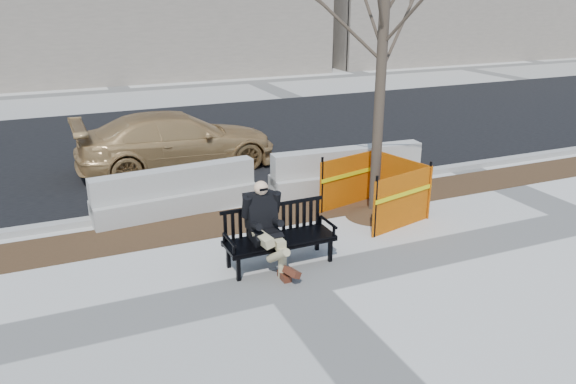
% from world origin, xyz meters
% --- Properties ---
extents(ground, '(120.00, 120.00, 0.00)m').
position_xyz_m(ground, '(0.00, 0.00, 0.00)').
color(ground, beige).
rests_on(ground, ground).
extents(mulch_strip, '(40.00, 1.20, 0.02)m').
position_xyz_m(mulch_strip, '(0.00, 2.60, 0.00)').
color(mulch_strip, '#47301C').
rests_on(mulch_strip, ground).
extents(asphalt_street, '(60.00, 10.40, 0.01)m').
position_xyz_m(asphalt_street, '(0.00, 8.80, 0.00)').
color(asphalt_street, black).
rests_on(asphalt_street, ground).
extents(curb, '(60.00, 0.25, 0.12)m').
position_xyz_m(curb, '(0.00, 3.55, 0.06)').
color(curb, '#9E9B93').
rests_on(curb, ground).
extents(bench, '(1.82, 0.67, 0.96)m').
position_xyz_m(bench, '(0.08, 0.61, 0.00)').
color(bench, black).
rests_on(bench, ground).
extents(seated_man, '(0.62, 1.03, 1.42)m').
position_xyz_m(seated_man, '(-0.17, 0.66, 0.00)').
color(seated_man, black).
rests_on(seated_man, ground).
extents(tree_fence, '(2.79, 2.79, 5.74)m').
position_xyz_m(tree_fence, '(2.54, 1.80, 0.00)').
color(tree_fence, orange).
rests_on(tree_fence, ground).
extents(sedan, '(4.83, 2.02, 1.39)m').
position_xyz_m(sedan, '(-0.24, 6.33, 0.00)').
color(sedan, '#AB834D').
rests_on(sedan, ground).
extents(jersey_barrier_left, '(3.28, 0.93, 0.93)m').
position_xyz_m(jersey_barrier_left, '(-0.94, 3.49, 0.00)').
color(jersey_barrier_left, '#AAA79F').
rests_on(jersey_barrier_left, ground).
extents(jersey_barrier_right, '(3.45, 0.89, 0.98)m').
position_xyz_m(jersey_barrier_right, '(2.78, 3.28, 0.00)').
color(jersey_barrier_right, '#ADAAA2').
rests_on(jersey_barrier_right, ground).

